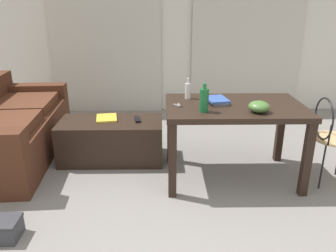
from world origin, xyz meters
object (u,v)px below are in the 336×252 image
at_px(scissors, 180,106).
at_px(magazine, 107,118).
at_px(bottle_far, 204,100).
at_px(couch, 7,130).
at_px(book_stack, 218,101).
at_px(bottle_near, 188,91).
at_px(wire_chair, 329,131).
at_px(tv_remote_primary, 137,119).
at_px(craft_table, 234,115).
at_px(coffee_table, 112,140).
at_px(bowl, 259,107).

bearing_deg(scissors, magazine, 145.52).
bearing_deg(scissors, bottle_far, -39.99).
bearing_deg(scissors, couch, 164.62).
relative_size(couch, book_stack, 6.96).
xyz_separation_m(bottle_far, book_stack, (0.16, 0.26, -0.08)).
xyz_separation_m(couch, bottle_near, (1.94, -0.26, 0.50)).
bearing_deg(wire_chair, magazine, 164.17).
bearing_deg(tv_remote_primary, craft_table, -34.92).
bearing_deg(coffee_table, couch, 176.92).
bearing_deg(bowl, bottle_near, 142.92).
bearing_deg(couch, wire_chair, -10.40).
distance_m(craft_table, magazine, 1.37).
relative_size(bottle_near, bowl, 1.11).
relative_size(wire_chair, tv_remote_primary, 4.84).
height_order(bottle_far, book_stack, bottle_far).
relative_size(wire_chair, bowl, 4.63).
relative_size(coffee_table, wire_chair, 1.31).
distance_m(coffee_table, bowl, 1.62).
height_order(scissors, tv_remote_primary, scissors).
height_order(couch, scissors, couch).
bearing_deg(wire_chair, tv_remote_primary, 162.95).
distance_m(tv_remote_primary, magazine, 0.34).
xyz_separation_m(bottle_near, scissors, (-0.09, -0.25, -0.08)).
relative_size(craft_table, tv_remote_primary, 7.34).
distance_m(bottle_far, magazine, 1.25).
xyz_separation_m(craft_table, scissors, (-0.51, -0.04, 0.11)).
height_order(coffee_table, bottle_near, bottle_near).
bearing_deg(magazine, bottle_far, -44.75).
bearing_deg(bottle_far, couch, 161.74).
height_order(coffee_table, scissors, scissors).
height_order(bottle_near, bottle_far, bottle_far).
bearing_deg(magazine, book_stack, -30.06).
xyz_separation_m(bowl, magazine, (-1.43, 0.71, -0.34)).
height_order(bottle_far, scissors, bottle_far).
bearing_deg(book_stack, bowl, -42.10).
relative_size(bottle_far, bowl, 1.37).
distance_m(bottle_near, scissors, 0.28).
height_order(wire_chair, book_stack, wire_chair).
bearing_deg(magazine, wire_chair, -24.89).
bearing_deg(bowl, coffee_table, 155.25).
distance_m(bowl, book_stack, 0.42).
distance_m(couch, craft_table, 2.43).
height_order(couch, wire_chair, wire_chair).
relative_size(couch, bowl, 10.65).
bearing_deg(bottle_near, coffee_table, 166.04).
relative_size(wire_chair, book_stack, 3.02).
bearing_deg(bottle_near, magazine, 162.21).
bearing_deg(magazine, tv_remote_primary, -18.15).
height_order(bowl, magazine, bowl).
height_order(coffee_table, book_stack, book_stack).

